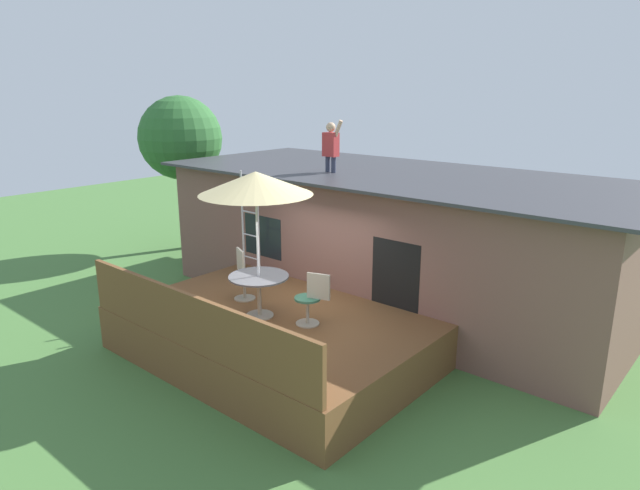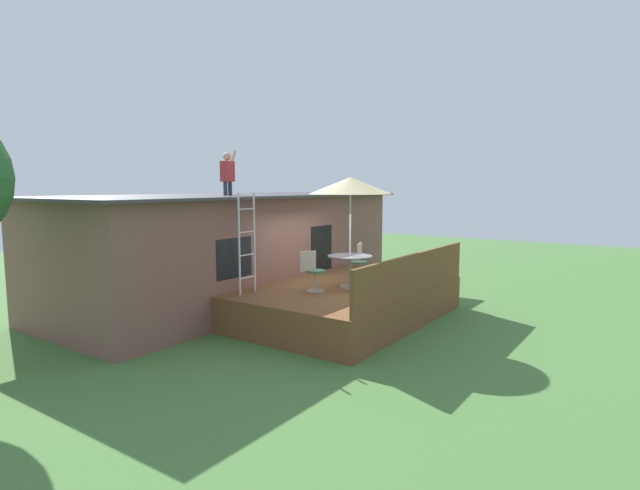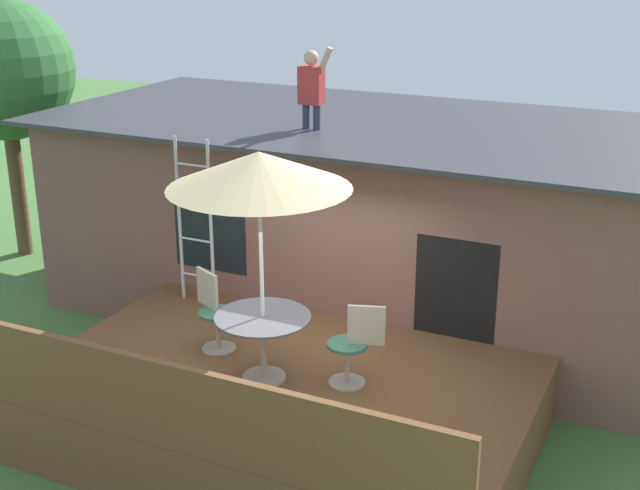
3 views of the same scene
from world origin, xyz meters
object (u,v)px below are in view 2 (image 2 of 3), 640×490
Objects in this scene: patio_table at (350,262)px; patio_chair_left at (313,271)px; patio_umbrella at (350,186)px; patio_chair_right at (359,262)px; step_ladder at (247,243)px; person_figure at (228,171)px.

patio_chair_left is at bearing 154.43° from patio_table.
patio_umbrella reaches higher than patio_chair_left.
patio_chair_left is 1.00× the size of patio_chair_right.
patio_chair_left and patio_chair_right have the same top height.
patio_umbrella is at bearing 180.00° from patio_table.
patio_chair_left reaches higher than patio_table.
patio_umbrella is at bearing -39.63° from step_ladder.
patio_umbrella is 2.29× the size of person_figure.
patio_chair_right is at bearing 18.66° from patio_table.
patio_chair_left is at bearing -90.41° from person_figure.
patio_umbrella is 2.76× the size of patio_chair_right.
person_figure is 1.21× the size of patio_chair_right.
patio_umbrella is 2.76× the size of patio_chair_left.
patio_table is 1.76m from patio_umbrella.
step_ladder is (-1.83, 1.51, 0.51)m from patio_table.
patio_table is 0.94× the size of person_figure.
patio_chair_left is at bearing 154.43° from patio_umbrella.
patio_chair_left is at bearing -22.12° from patio_chair_right.
person_figure is (-0.87, 3.01, 0.37)m from patio_umbrella.
patio_table is at bearing 0.00° from patio_chair_right.
patio_table is at bearing 0.00° from patio_umbrella.
patio_chair_right reaches higher than patio_table.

